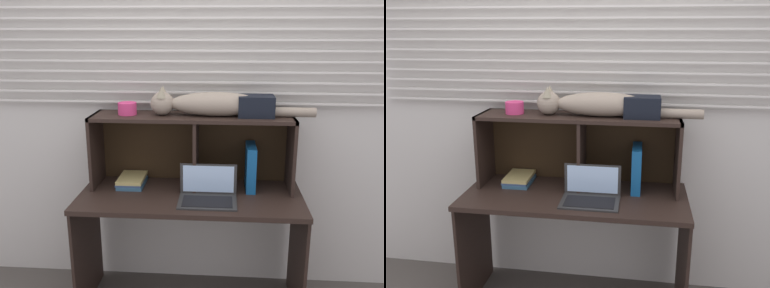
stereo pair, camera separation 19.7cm
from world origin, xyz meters
TOP-DOWN VIEW (x-y plane):
  - back_panel_with_blinds at (0.00, 0.55)m, footprint 4.40×0.08m
  - desk at (0.00, 0.21)m, footprint 1.37×0.60m
  - hutch_shelf_unit at (0.00, 0.38)m, footprint 1.25×0.30m
  - cat at (0.11, 0.35)m, footprint 1.00×0.17m
  - laptop at (0.11, 0.13)m, footprint 0.34×0.24m
  - binder_upright at (0.37, 0.35)m, footprint 0.06×0.24m
  - book_stack at (-0.39, 0.35)m, footprint 0.17×0.25m
  - small_basket at (-0.40, 0.35)m, footprint 0.12×0.12m
  - storage_box at (0.39, 0.35)m, footprint 0.22×0.16m

SIDE VIEW (x-z plane):
  - desk at x=0.00m, z-range 0.23..1.00m
  - book_stack at x=-0.39m, z-range 0.77..0.83m
  - laptop at x=0.11m, z-range 0.71..0.91m
  - binder_upright at x=0.37m, z-range 0.77..1.05m
  - hutch_shelf_unit at x=0.00m, z-range 0.86..1.32m
  - back_panel_with_blinds at x=0.00m, z-range 0.01..2.51m
  - small_basket at x=-0.40m, z-range 1.24..1.31m
  - storage_box at x=0.39m, z-range 1.24..1.36m
  - cat at x=0.11m, z-range 1.22..1.40m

